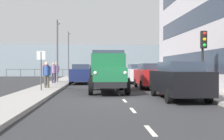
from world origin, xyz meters
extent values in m
plane|color=#2D2D30|center=(0.00, -8.88, 0.00)|extent=(80.00, 80.00, 0.00)
cube|color=#9E9993|center=(-4.49, -8.88, 0.07)|extent=(2.03, 38.96, 0.15)
cube|color=#9E9993|center=(4.49, -8.88, 0.07)|extent=(2.03, 38.96, 0.15)
cube|color=silver|center=(0.00, 5.83, 0.00)|extent=(0.12, 1.10, 0.01)
cube|color=silver|center=(0.00, 2.85, 0.00)|extent=(0.12, 1.10, 0.01)
cube|color=silver|center=(0.00, 0.20, 0.00)|extent=(0.12, 1.10, 0.01)
cube|color=silver|center=(0.00, -2.44, 0.00)|extent=(0.12, 1.10, 0.01)
cube|color=silver|center=(0.00, -5.36, 0.00)|extent=(0.12, 1.10, 0.01)
cube|color=silver|center=(0.00, -8.36, 0.00)|extent=(0.12, 1.10, 0.01)
cube|color=silver|center=(0.00, -11.17, 0.00)|extent=(0.12, 1.10, 0.01)
cube|color=silver|center=(0.00, -13.79, 0.00)|extent=(0.12, 1.10, 0.01)
cube|color=silver|center=(0.00, -16.72, 0.00)|extent=(0.12, 1.10, 0.01)
cube|color=silver|center=(0.00, -19.48, 0.00)|extent=(0.12, 1.10, 0.01)
cube|color=silver|center=(0.00, -21.86, 0.00)|extent=(0.12, 1.10, 0.01)
cube|color=silver|center=(0.00, -24.53, 0.00)|extent=(0.12, 1.10, 0.01)
cube|color=#2D3847|center=(-5.53, -5.31, 1.80)|extent=(0.08, 18.95, 1.40)
cube|color=#2D3847|center=(-5.53, -5.31, 4.80)|extent=(0.08, 18.95, 1.40)
cube|color=#84939E|center=(0.00, -31.36, 2.50)|extent=(80.00, 0.80, 5.00)
cylinder|color=#4C5156|center=(-14.00, -27.76, 0.60)|extent=(0.08, 0.08, 1.20)
cylinder|color=#4C5156|center=(-12.00, -27.76, 0.60)|extent=(0.08, 0.08, 1.20)
cylinder|color=#4C5156|center=(-10.00, -27.76, 0.60)|extent=(0.08, 0.08, 1.20)
cylinder|color=#4C5156|center=(-8.00, -27.76, 0.60)|extent=(0.08, 0.08, 1.20)
cylinder|color=#4C5156|center=(-6.00, -27.76, 0.60)|extent=(0.08, 0.08, 1.20)
cylinder|color=#4C5156|center=(-4.00, -27.76, 0.60)|extent=(0.08, 0.08, 1.20)
cylinder|color=#4C5156|center=(-2.00, -27.76, 0.60)|extent=(0.08, 0.08, 1.20)
cylinder|color=#4C5156|center=(0.00, -27.76, 0.60)|extent=(0.08, 0.08, 1.20)
cylinder|color=#4C5156|center=(2.00, -27.76, 0.60)|extent=(0.08, 0.08, 1.20)
cylinder|color=#4C5156|center=(4.00, -27.76, 0.60)|extent=(0.08, 0.08, 1.20)
cylinder|color=#4C5156|center=(6.00, -27.76, 0.60)|extent=(0.08, 0.08, 1.20)
cylinder|color=#4C5156|center=(8.00, -27.76, 0.60)|extent=(0.08, 0.08, 1.20)
cylinder|color=#4C5156|center=(10.00, -27.76, 0.60)|extent=(0.08, 0.08, 1.20)
cylinder|color=#4C5156|center=(12.00, -27.76, 0.60)|extent=(0.08, 0.08, 1.20)
cylinder|color=#4C5156|center=(14.00, -27.76, 0.60)|extent=(0.08, 0.08, 1.20)
cube|color=#4C5156|center=(0.00, -27.76, 1.12)|extent=(28.00, 0.08, 0.08)
cube|color=black|center=(0.56, -3.96, 0.60)|extent=(1.64, 5.60, 0.30)
cube|color=#196038|center=(0.56, -2.11, 1.10)|extent=(1.72, 1.90, 0.70)
cube|color=silver|center=(0.56, -1.21, 1.07)|extent=(1.16, 0.08, 0.56)
sphere|color=white|center=(-0.18, -1.21, 1.20)|extent=(0.20, 0.20, 0.20)
sphere|color=white|center=(1.29, -1.21, 1.20)|extent=(0.20, 0.20, 0.20)
cube|color=#196038|center=(0.56, -3.62, 1.67)|extent=(1.93, 1.34, 1.15)
cube|color=#2D3847|center=(0.56, -3.62, 2.15)|extent=(1.78, 1.23, 0.56)
cube|color=#2D2319|center=(0.56, -5.30, 0.83)|extent=(2.10, 2.80, 0.16)
cube|color=black|center=(-0.45, -5.30, 1.15)|extent=(0.08, 2.80, 0.56)
cube|color=black|center=(1.56, -5.30, 1.15)|extent=(0.08, 2.80, 0.56)
cylinder|color=black|center=(-0.41, -2.28, 0.45)|extent=(0.24, 0.90, 0.90)
cylinder|color=black|center=(1.52, -2.28, 0.45)|extent=(0.24, 0.90, 0.90)
cylinder|color=black|center=(-0.41, -5.50, 0.45)|extent=(0.24, 0.90, 0.90)
cylinder|color=black|center=(1.52, -5.50, 0.45)|extent=(0.24, 0.90, 0.90)
cube|color=black|center=(-2.52, -0.22, 0.80)|extent=(1.76, 4.56, 1.00)
cube|color=#2D3847|center=(-2.52, -0.02, 1.51)|extent=(1.44, 2.51, 0.42)
cylinder|color=black|center=(-1.69, -1.64, 0.30)|extent=(0.18, 0.60, 0.60)
cylinder|color=black|center=(-3.36, -1.64, 0.30)|extent=(0.18, 0.60, 0.60)
cylinder|color=black|center=(-1.69, 1.19, 0.30)|extent=(0.18, 0.60, 0.60)
cylinder|color=black|center=(-3.36, 1.19, 0.30)|extent=(0.18, 0.60, 0.60)
cube|color=#B21E1E|center=(-2.52, -6.70, 0.80)|extent=(1.70, 4.17, 1.00)
cube|color=#2D3847|center=(-2.52, -6.50, 1.51)|extent=(1.40, 2.29, 0.42)
cylinder|color=black|center=(-1.71, -7.99, 0.30)|extent=(0.18, 0.60, 0.60)
cylinder|color=black|center=(-3.33, -7.99, 0.30)|extent=(0.18, 0.60, 0.60)
cylinder|color=black|center=(-1.71, -5.41, 0.30)|extent=(0.18, 0.60, 0.60)
cylinder|color=black|center=(-3.33, -5.41, 0.30)|extent=(0.18, 0.60, 0.60)
cube|color=white|center=(-2.52, -12.44, 0.80)|extent=(1.79, 4.22, 1.00)
cube|color=#2D3847|center=(-2.52, -12.24, 1.51)|extent=(1.47, 2.32, 0.42)
cylinder|color=black|center=(-1.67, -13.75, 0.30)|extent=(0.18, 0.60, 0.60)
cylinder|color=black|center=(-3.37, -13.75, 0.30)|extent=(0.18, 0.60, 0.60)
cylinder|color=black|center=(-1.67, -11.13, 0.30)|extent=(0.18, 0.60, 0.60)
cylinder|color=black|center=(-3.37, -11.13, 0.30)|extent=(0.18, 0.60, 0.60)
cube|color=navy|center=(2.52, -12.11, 0.80)|extent=(1.77, 4.51, 1.00)
cube|color=#2D3847|center=(2.52, -12.31, 1.51)|extent=(1.45, 2.48, 0.42)
cylinder|color=black|center=(1.68, -10.71, 0.30)|extent=(0.18, 0.60, 0.60)
cylinder|color=black|center=(3.36, -10.71, 0.30)|extent=(0.18, 0.60, 0.60)
cylinder|color=black|center=(1.68, -13.51, 0.30)|extent=(0.18, 0.60, 0.60)
cylinder|color=black|center=(3.36, -13.51, 0.30)|extent=(0.18, 0.60, 0.60)
cube|color=#B7BABF|center=(2.52, -18.88, 0.80)|extent=(1.84, 3.90, 1.00)
cube|color=#2D3847|center=(2.52, -19.08, 1.51)|extent=(1.51, 2.15, 0.42)
cylinder|color=black|center=(1.65, -17.67, 0.30)|extent=(0.18, 0.60, 0.60)
cylinder|color=black|center=(3.40, -17.67, 0.30)|extent=(0.18, 0.60, 0.60)
cylinder|color=black|center=(1.65, -20.09, 0.30)|extent=(0.18, 0.60, 0.60)
cylinder|color=black|center=(3.40, -20.09, 0.30)|extent=(0.18, 0.60, 0.60)
cube|color=maroon|center=(2.52, -24.26, 0.80)|extent=(1.89, 4.19, 1.00)
cube|color=#2D3847|center=(2.52, -24.46, 1.51)|extent=(1.55, 2.30, 0.42)
cylinder|color=black|center=(1.62, -22.96, 0.30)|extent=(0.18, 0.60, 0.60)
cylinder|color=black|center=(3.42, -22.96, 0.30)|extent=(0.18, 0.60, 0.60)
cylinder|color=black|center=(1.62, -25.56, 0.30)|extent=(0.18, 0.60, 0.60)
cylinder|color=black|center=(3.42, -25.56, 0.30)|extent=(0.18, 0.60, 0.60)
cylinder|color=#4C473D|center=(4.31, -5.63, 0.55)|extent=(0.14, 0.14, 0.79)
cylinder|color=#4C473D|center=(4.49, -5.63, 0.55)|extent=(0.14, 0.14, 0.79)
cylinder|color=#2D4C8C|center=(4.40, -5.63, 1.25)|extent=(0.34, 0.34, 0.63)
cylinder|color=#2D4C8C|center=(4.18, -5.63, 1.22)|extent=(0.09, 0.09, 0.58)
cylinder|color=#2D4C8C|center=(4.62, -5.63, 1.22)|extent=(0.09, 0.09, 0.58)
sphere|color=tan|center=(4.40, -5.63, 1.67)|extent=(0.21, 0.21, 0.21)
cylinder|color=black|center=(4.78, -8.06, 0.57)|extent=(0.14, 0.14, 0.83)
cylinder|color=black|center=(4.96, -8.06, 0.57)|extent=(0.14, 0.14, 0.83)
cylinder|color=maroon|center=(4.87, -8.06, 1.31)|extent=(0.34, 0.34, 0.66)
cylinder|color=maroon|center=(4.65, -8.06, 1.28)|extent=(0.09, 0.09, 0.61)
cylinder|color=maroon|center=(5.09, -8.06, 1.28)|extent=(0.09, 0.09, 0.61)
sphere|color=tan|center=(4.87, -8.06, 1.76)|extent=(0.23, 0.23, 0.23)
cylinder|color=#383342|center=(4.64, -10.69, 0.56)|extent=(0.14, 0.14, 0.82)
cylinder|color=#383342|center=(4.82, -10.69, 0.56)|extent=(0.14, 0.14, 0.82)
cylinder|color=gray|center=(4.73, -10.69, 1.30)|extent=(0.34, 0.34, 0.65)
cylinder|color=gray|center=(4.51, -10.69, 1.27)|extent=(0.09, 0.09, 0.60)
cylinder|color=gray|center=(4.95, -10.69, 1.27)|extent=(0.09, 0.09, 0.60)
sphere|color=tan|center=(4.73, -10.69, 1.74)|extent=(0.22, 0.22, 0.22)
cylinder|color=#4C473D|center=(4.71, -12.79, 0.57)|extent=(0.14, 0.14, 0.84)
cylinder|color=#4C473D|center=(4.89, -12.79, 0.57)|extent=(0.14, 0.14, 0.84)
cylinder|color=gray|center=(4.80, -12.79, 1.32)|extent=(0.34, 0.34, 0.66)
cylinder|color=gray|center=(4.58, -12.79, 1.29)|extent=(0.09, 0.09, 0.61)
cylinder|color=gray|center=(5.02, -12.79, 1.29)|extent=(0.09, 0.09, 0.61)
sphere|color=tan|center=(4.80, -12.79, 1.76)|extent=(0.23, 0.23, 0.23)
cylinder|color=black|center=(-4.31, -1.81, 1.75)|extent=(0.12, 0.12, 3.20)
cube|color=black|center=(-4.31, -1.67, 2.90)|extent=(0.28, 0.24, 0.90)
sphere|color=red|center=(-4.31, -1.55, 3.20)|extent=(0.18, 0.18, 0.18)
sphere|color=orange|center=(-4.31, -1.55, 2.90)|extent=(0.18, 0.18, 0.18)
sphere|color=green|center=(-4.31, -1.55, 2.60)|extent=(0.18, 0.18, 0.18)
cylinder|color=#59595B|center=(4.65, -12.31, 2.91)|extent=(0.16, 0.16, 5.51)
cylinder|color=#59595B|center=(4.65, -12.76, 5.56)|extent=(0.10, 0.90, 0.10)
sphere|color=silver|center=(4.65, -13.21, 5.51)|extent=(0.32, 0.32, 0.32)
cylinder|color=#59595B|center=(4.60, -21.84, 3.01)|extent=(0.16, 0.16, 5.72)
cylinder|color=#59595B|center=(4.60, -22.29, 5.77)|extent=(0.10, 0.90, 0.10)
sphere|color=silver|center=(4.60, -22.74, 5.72)|extent=(0.32, 0.32, 0.32)
cylinder|color=#4C4C4C|center=(4.38, -3.67, 1.25)|extent=(0.07, 0.07, 2.20)
cube|color=silver|center=(4.38, -3.67, 2.15)|extent=(0.50, 0.04, 0.50)
camera|label=1|loc=(1.29, 12.14, 1.50)|focal=43.83mm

